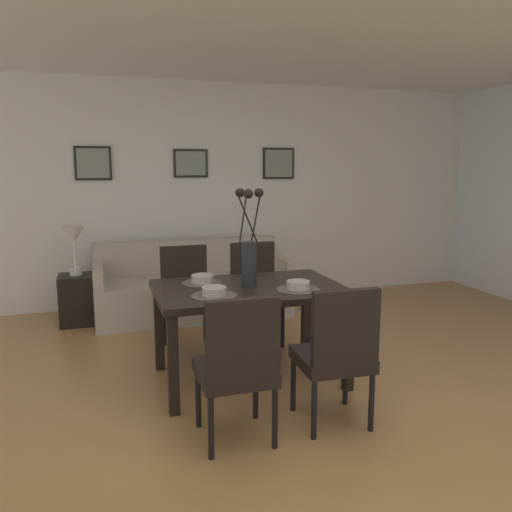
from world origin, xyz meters
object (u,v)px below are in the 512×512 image
Objects in this scene: dining_chair_far_left at (337,350)px; dining_chair_near_right at (187,293)px; dining_table at (249,298)px; framed_picture_right at (279,163)px; table_lamp at (74,239)px; bowl_near_right at (202,278)px; side_table at (78,299)px; framed_picture_left at (93,163)px; framed_picture_center at (191,163)px; sofa at (193,289)px; dining_chair_near_left at (238,362)px; dining_chair_far_right at (255,287)px; bowl_near_left at (214,290)px; bowl_far_left at (298,284)px; centerpiece_vase at (249,249)px.

dining_chair_near_right is at bearing 110.89° from dining_chair_far_left.
framed_picture_right is (1.09, 2.41, 1.01)m from dining_table.
framed_picture_right is at bearing 12.28° from table_lamp.
bowl_near_right is 2.02m from side_table.
framed_picture_center is (1.09, 0.00, -0.00)m from framed_picture_left.
dining_chair_near_left is at bearing -94.65° from sofa.
table_lamp is at bearing -179.72° from sofa.
framed_picture_left reaches higher than dining_chair_far_right.
dining_chair_far_right reaches higher than bowl_near_right.
dining_chair_near_left is at bearing -70.35° from table_lamp.
bowl_near_left is 0.63m from bowl_far_left.
dining_chair_near_right is 2.08m from framed_picture_left.
table_lamp is (-0.99, 2.77, 0.38)m from dining_chair_near_left.
bowl_near_right is at bearing 90.00° from bowl_near_left.
dining_chair_near_left is 2.34× the size of framed_picture_left.
sofa is at bearing 98.65° from dining_chair_far_left.
sofa is (0.24, 1.04, -0.23)m from dining_chair_near_right.
dining_table is at bearing -124.65° from centerpiece_vase.
dining_chair_far_left is 2.31× the size of framed_picture_center.
framed_picture_right is at bearing 65.68° from dining_table.
dining_chair_near_left reaches higher than bowl_far_left.
framed_picture_right is (0.77, 3.27, 1.15)m from dining_chair_far_left.
dining_chair_near_right is (-0.34, 0.85, -0.14)m from dining_table.
framed_picture_left reaches higher than dining_chair_near_left.
dining_chair_far_right is at bearing 69.99° from dining_table.
framed_picture_center is (-0.32, 3.27, 1.15)m from dining_chair_far_left.
dining_chair_near_right reaches higher than sofa.
bowl_far_left is at bearing -90.02° from dining_chair_far_right.
dining_chair_near_right is 5.41× the size of bowl_near_left.
framed_picture_center is at bearing 79.02° from sofa.
dining_table is 1.52× the size of dining_chair_far_right.
framed_picture_center reaches higher than dining_chair_far_left.
framed_picture_left is at bearing 180.00° from framed_picture_right.
bowl_near_left is 1.00× the size of bowl_near_right.
bowl_near_right reaches higher than sofa.
dining_table is 0.93m from dining_chair_near_right.
framed_picture_center reaches higher than bowl_near_right.
sofa is 1.48m from framed_picture_center.
side_table is (-1.63, 1.02, -0.25)m from dining_chair_far_right.
dining_chair_near_right is at bearing 90.34° from dining_chair_near_left.
bowl_near_left is at bearing -90.00° from bowl_near_right.
sofa reaches higher than dining_table.
framed_picture_left is at bearing 66.68° from table_lamp.
centerpiece_vase is at bearing -114.31° from framed_picture_right.
framed_picture_right reaches higher than bowl_far_left.
bowl_near_left is at bearing -64.50° from table_lamp.
dining_chair_near_right is at bearing 121.56° from bowl_far_left.
framed_picture_left is at bearing 66.68° from side_table.
dining_chair_near_right is 1.80× the size of table_lamp.
framed_picture_center reaches higher than bowl_near_left.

